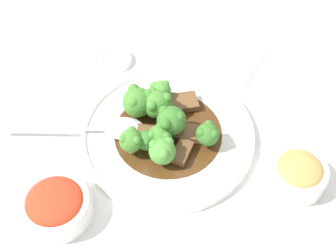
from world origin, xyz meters
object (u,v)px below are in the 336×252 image
at_px(beef_strip_3, 189,133).
at_px(broccoli_floret_0, 208,134).
at_px(beef_strip_2, 140,133).
at_px(broccoli_floret_7, 139,100).
at_px(broccoli_floret_5, 162,151).
at_px(serving_spoon, 112,128).
at_px(beef_strip_1, 183,102).
at_px(sauce_dish, 116,59).
at_px(side_bowl_kimchi, 56,205).
at_px(broccoli_floret_2, 147,140).
at_px(broccoli_floret_6, 131,140).
at_px(broccoli_floret_8, 160,91).
at_px(beef_strip_0, 182,152).
at_px(side_bowl_appetizer, 298,173).
at_px(main_plate, 168,135).
at_px(broccoli_floret_1, 157,103).
at_px(broccoli_floret_4, 170,122).
at_px(broccoli_floret_3, 160,136).

bearing_deg(beef_strip_3, broccoli_floret_0, 6.29).
distance_m(beef_strip_2, broccoli_floret_7, 0.06).
distance_m(broccoli_floret_5, serving_spoon, 0.11).
distance_m(beef_strip_1, sauce_dish, 0.18).
bearing_deg(beef_strip_3, beef_strip_2, -141.85).
bearing_deg(side_bowl_kimchi, sauce_dish, 116.10).
distance_m(broccoli_floret_2, broccoli_floret_6, 0.03).
bearing_deg(broccoli_floret_8, sauce_dish, 165.12).
distance_m(beef_strip_0, side_bowl_appetizer, 0.18).
bearing_deg(broccoli_floret_8, main_plate, -42.05).
xyz_separation_m(broccoli_floret_2, side_bowl_kimchi, (-0.04, -0.16, -0.02)).
relative_size(beef_strip_2, broccoli_floret_7, 1.19).
bearing_deg(sauce_dish, side_bowl_appetizer, -4.36).
relative_size(beef_strip_2, beef_strip_3, 0.98).
bearing_deg(broccoli_floret_5, broccoli_floret_0, 61.92).
height_order(beef_strip_2, serving_spoon, serving_spoon).
bearing_deg(side_bowl_appetizer, side_bowl_kimchi, -134.15).
bearing_deg(broccoli_floret_5, serving_spoon, -177.43).
distance_m(beef_strip_3, serving_spoon, 0.13).
relative_size(broccoli_floret_5, serving_spoon, 0.22).
bearing_deg(beef_strip_3, broccoli_floret_2, -120.73).
bearing_deg(beef_strip_0, beef_strip_3, 111.24).
relative_size(broccoli_floret_1, side_bowl_appetizer, 0.60).
bearing_deg(broccoli_floret_1, broccoli_floret_6, -81.12).
relative_size(main_plate, broccoli_floret_4, 4.95).
bearing_deg(beef_strip_2, broccoli_floret_0, 28.77).
height_order(broccoli_floret_4, broccoli_floret_8, broccoli_floret_4).
distance_m(broccoli_floret_7, side_bowl_kimchi, 0.22).
bearing_deg(beef_strip_2, broccoli_floret_7, 130.16).
distance_m(beef_strip_3, broccoli_floret_2, 0.08).
bearing_deg(beef_strip_1, sauce_dish, 173.08).
distance_m(broccoli_floret_7, broccoli_floret_8, 0.05).
distance_m(broccoli_floret_2, side_bowl_kimchi, 0.17).
bearing_deg(sauce_dish, broccoli_floret_4, -24.24).
xyz_separation_m(broccoli_floret_5, broccoli_floret_7, (-0.09, 0.05, 0.00)).
height_order(beef_strip_1, side_bowl_appetizer, side_bowl_appetizer).
distance_m(beef_strip_2, serving_spoon, 0.05).
distance_m(broccoli_floret_3, side_bowl_kimchi, 0.19).
xyz_separation_m(beef_strip_2, side_bowl_kimchi, (-0.01, -0.18, 0.00)).
relative_size(broccoli_floret_3, side_bowl_appetizer, 0.47).
bearing_deg(main_plate, side_bowl_kimchi, -102.10).
height_order(broccoli_floret_1, broccoli_floret_3, broccoli_floret_1).
distance_m(broccoli_floret_4, sauce_dish, 0.22).
bearing_deg(broccoli_floret_7, broccoli_floret_3, -25.59).
height_order(broccoli_floret_3, broccoli_floret_4, broccoli_floret_4).
height_order(broccoli_floret_0, broccoli_floret_1, broccoli_floret_1).
bearing_deg(side_bowl_appetizer, beef_strip_1, 177.64).
height_order(broccoli_floret_5, broccoli_floret_6, same).
relative_size(beef_strip_1, beef_strip_2, 0.93).
height_order(broccoli_floret_0, broccoli_floret_5, broccoli_floret_5).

